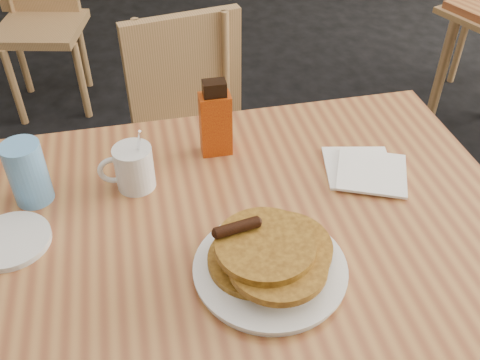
{
  "coord_description": "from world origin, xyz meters",
  "views": [
    {
      "loc": [
        -0.15,
        -0.78,
        1.49
      ],
      "look_at": [
        0.01,
        0.03,
        0.79
      ],
      "focal_mm": 40.0,
      "sensor_mm": 36.0,
      "label": 1
    }
  ],
  "objects_px": {
    "chair_main_far": "(191,126)",
    "syrup_bottle": "(215,121)",
    "chair_wall_extra": "(37,2)",
    "blue_tumbler": "(28,173)",
    "main_table": "(223,242)",
    "pancake_plate": "(270,261)",
    "coffee_mug": "(133,167)"
  },
  "relations": [
    {
      "from": "pancake_plate",
      "to": "coffee_mug",
      "type": "xyz_separation_m",
      "value": [
        -0.22,
        0.29,
        0.02
      ]
    },
    {
      "from": "pancake_plate",
      "to": "coffee_mug",
      "type": "height_order",
      "value": "coffee_mug"
    },
    {
      "from": "main_table",
      "to": "syrup_bottle",
      "type": "distance_m",
      "value": 0.28
    },
    {
      "from": "chair_main_far",
      "to": "syrup_bottle",
      "type": "xyz_separation_m",
      "value": [
        0.01,
        -0.48,
        0.34
      ]
    },
    {
      "from": "chair_wall_extra",
      "to": "coffee_mug",
      "type": "bearing_deg",
      "value": -64.53
    },
    {
      "from": "chair_main_far",
      "to": "blue_tumbler",
      "type": "height_order",
      "value": "blue_tumbler"
    },
    {
      "from": "chair_main_far",
      "to": "chair_wall_extra",
      "type": "height_order",
      "value": "chair_wall_extra"
    },
    {
      "from": "pancake_plate",
      "to": "syrup_bottle",
      "type": "xyz_separation_m",
      "value": [
        -0.03,
        0.37,
        0.05
      ]
    },
    {
      "from": "chair_main_far",
      "to": "coffee_mug",
      "type": "distance_m",
      "value": 0.67
    },
    {
      "from": "chair_main_far",
      "to": "main_table",
      "type": "bearing_deg",
      "value": -101.87
    },
    {
      "from": "coffee_mug",
      "to": "chair_main_far",
      "type": "bearing_deg",
      "value": 74.03
    },
    {
      "from": "pancake_plate",
      "to": "syrup_bottle",
      "type": "distance_m",
      "value": 0.38
    },
    {
      "from": "chair_main_far",
      "to": "syrup_bottle",
      "type": "distance_m",
      "value": 0.59
    },
    {
      "from": "main_table",
      "to": "blue_tumbler",
      "type": "distance_m",
      "value": 0.41
    },
    {
      "from": "chair_wall_extra",
      "to": "coffee_mug",
      "type": "relative_size",
      "value": 5.62
    },
    {
      "from": "syrup_bottle",
      "to": "pancake_plate",
      "type": "bearing_deg",
      "value": -84.85
    },
    {
      "from": "main_table",
      "to": "syrup_bottle",
      "type": "bearing_deg",
      "value": 82.86
    },
    {
      "from": "pancake_plate",
      "to": "chair_main_far",
      "type": "bearing_deg",
      "value": 92.88
    },
    {
      "from": "chair_wall_extra",
      "to": "syrup_bottle",
      "type": "xyz_separation_m",
      "value": [
        0.59,
        -1.65,
        0.33
      ]
    },
    {
      "from": "chair_main_far",
      "to": "blue_tumbler",
      "type": "bearing_deg",
      "value": -134.35
    },
    {
      "from": "blue_tumbler",
      "to": "coffee_mug",
      "type": "bearing_deg",
      "value": -0.21
    },
    {
      "from": "blue_tumbler",
      "to": "syrup_bottle",
      "type": "bearing_deg",
      "value": 12.1
    },
    {
      "from": "pancake_plate",
      "to": "blue_tumbler",
      "type": "xyz_separation_m",
      "value": [
        -0.43,
        0.29,
        0.04
      ]
    },
    {
      "from": "chair_main_far",
      "to": "blue_tumbler",
      "type": "distance_m",
      "value": 0.75
    },
    {
      "from": "chair_wall_extra",
      "to": "pancake_plate",
      "type": "bearing_deg",
      "value": -60.48
    },
    {
      "from": "chair_main_far",
      "to": "pancake_plate",
      "type": "height_order",
      "value": "pancake_plate"
    },
    {
      "from": "chair_wall_extra",
      "to": "syrup_bottle",
      "type": "relative_size",
      "value": 4.68
    },
    {
      "from": "chair_main_far",
      "to": "syrup_bottle",
      "type": "bearing_deg",
      "value": -99.03
    },
    {
      "from": "chair_wall_extra",
      "to": "blue_tumbler",
      "type": "bearing_deg",
      "value": -71.1
    },
    {
      "from": "pancake_plate",
      "to": "blue_tumbler",
      "type": "bearing_deg",
      "value": 145.81
    },
    {
      "from": "chair_main_far",
      "to": "chair_wall_extra",
      "type": "bearing_deg",
      "value": 106.13
    },
    {
      "from": "coffee_mug",
      "to": "blue_tumbler",
      "type": "bearing_deg",
      "value": -178.8
    }
  ]
}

